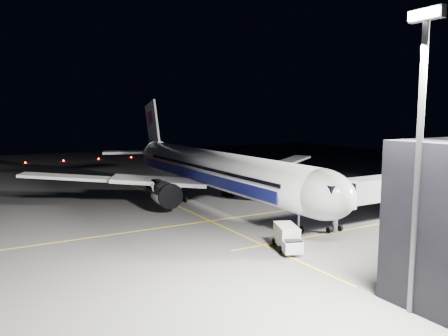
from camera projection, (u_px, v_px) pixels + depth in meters
ground at (214, 203)px, 68.17m from camera, size 200.00×200.00×0.00m
guide_line_main at (249, 215)px, 59.57m from camera, size 0.25×80.00×0.01m
guide_line_cross at (179, 207)px, 65.20m from camera, size 70.00×0.25×0.01m
guide_line_side at (369, 226)px, 54.19m from camera, size 0.25×40.00×0.01m
airliner at (210, 169)px, 68.44m from camera, size 61.48×54.22×16.64m
jet_bridge at (413, 184)px, 57.59m from camera, size 3.60×34.40×6.30m
floodlight_mast_south at (420, 137)px, 29.22m from camera, size 2.40×0.67×20.70m
taxiway_lights at (99, 159)px, 130.07m from camera, size 0.44×60.44×0.44m
service_truck at (288, 237)px, 44.45m from camera, size 5.23×3.65×2.50m
baggage_tug at (268, 180)px, 85.67m from camera, size 3.16×2.87×1.89m
safety_cone_a at (231, 189)px, 78.74m from camera, size 0.41×0.41×0.62m
safety_cone_b at (261, 188)px, 79.60m from camera, size 0.41×0.41×0.62m
safety_cone_c at (301, 196)px, 71.55m from camera, size 0.41×0.41×0.61m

